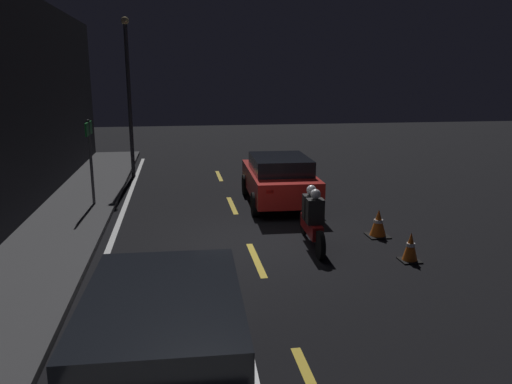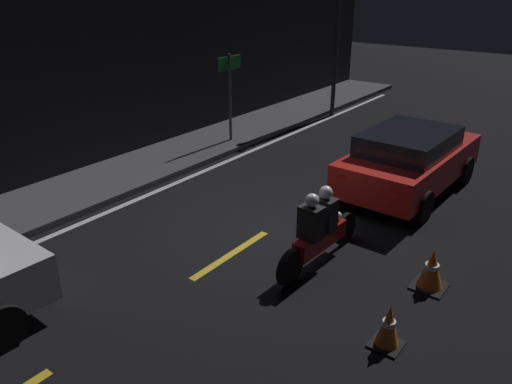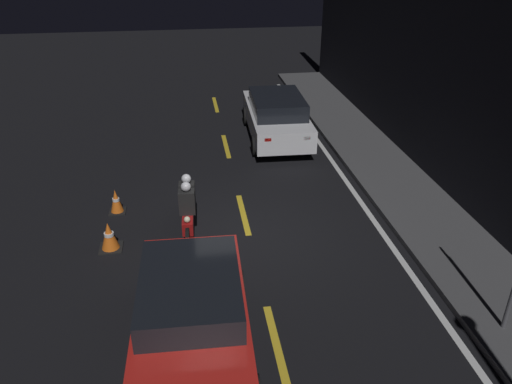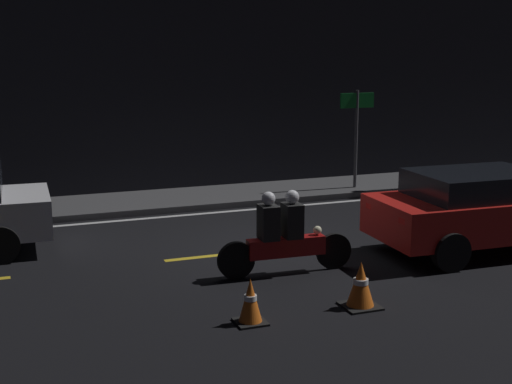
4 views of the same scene
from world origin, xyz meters
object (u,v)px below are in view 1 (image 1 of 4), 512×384
(traffic_cone_near, at_px, (411,247))
(shop_sign, at_px, (90,145))
(sedan_white, at_px, (164,364))
(taxi_red, at_px, (279,178))
(street_lamp, at_px, (129,90))
(motorcycle, at_px, (312,219))
(traffic_cone_mid, at_px, (378,223))

(traffic_cone_near, distance_m, shop_sign, 9.00)
(sedan_white, relative_size, taxi_red, 1.13)
(traffic_cone_near, height_order, shop_sign, shop_sign)
(taxi_red, distance_m, street_lamp, 7.19)
(shop_sign, xyz_separation_m, street_lamp, (4.62, -0.74, 1.41))
(taxi_red, height_order, motorcycle, taxi_red)
(sedan_white, bearing_deg, street_lamp, -172.20)
(traffic_cone_mid, bearing_deg, sedan_white, 141.15)
(traffic_cone_near, xyz_separation_m, traffic_cone_mid, (1.65, 0.01, 0.02))
(traffic_cone_near, bearing_deg, motorcycle, 55.81)
(motorcycle, xyz_separation_m, street_lamp, (8.79, 4.56, 2.60))
(taxi_red, height_order, traffic_cone_mid, taxi_red)
(sedan_white, bearing_deg, motorcycle, 152.80)
(sedan_white, xyz_separation_m, shop_sign, (9.73, 2.21, 1.01))
(traffic_cone_near, bearing_deg, street_lamp, 32.32)
(taxi_red, bearing_deg, street_lamp, 44.75)
(traffic_cone_mid, bearing_deg, traffic_cone_near, -179.60)
(traffic_cone_near, xyz_separation_m, shop_sign, (5.37, 7.06, 1.53))
(sedan_white, height_order, street_lamp, street_lamp)
(motorcycle, relative_size, shop_sign, 0.95)
(motorcycle, relative_size, traffic_cone_near, 3.68)
(traffic_cone_near, bearing_deg, shop_sign, 52.75)
(traffic_cone_near, relative_size, street_lamp, 0.11)
(shop_sign, bearing_deg, sedan_white, -167.23)
(sedan_white, distance_m, traffic_cone_near, 6.54)
(traffic_cone_near, relative_size, shop_sign, 0.26)
(motorcycle, bearing_deg, traffic_cone_near, -121.54)
(shop_sign, bearing_deg, traffic_cone_near, -127.25)
(street_lamp, bearing_deg, shop_sign, 170.86)
(motorcycle, relative_size, traffic_cone_mid, 3.45)
(motorcycle, bearing_deg, street_lamp, 30.07)
(shop_sign, distance_m, street_lamp, 4.88)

